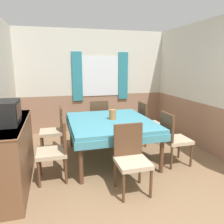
# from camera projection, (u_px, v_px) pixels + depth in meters

# --- Properties ---
(wall_back) EXTENTS (4.22, 0.09, 2.60)m
(wall_back) POSITION_uv_depth(u_px,v_px,m) (94.00, 81.00, 5.72)
(wall_back) COLOR silver
(wall_back) RESTS_ON ground_plane
(wall_right) EXTENTS (0.05, 4.23, 2.60)m
(wall_right) POSITION_uv_depth(u_px,v_px,m) (206.00, 87.00, 4.39)
(wall_right) COLOR silver
(wall_right) RESTS_ON ground_plane
(dining_table) EXTENTS (1.50, 1.73, 0.74)m
(dining_table) POSITION_uv_depth(u_px,v_px,m) (110.00, 125.00, 4.02)
(dining_table) COLOR teal
(dining_table) RESTS_ON ground_plane
(chair_head_window) EXTENTS (0.44, 0.44, 0.94)m
(chair_head_window) POSITION_uv_depth(u_px,v_px,m) (98.00, 118.00, 5.09)
(chair_head_window) COLOR brown
(chair_head_window) RESTS_ON ground_plane
(chair_left_far) EXTENTS (0.44, 0.44, 0.94)m
(chair_left_far) POSITION_uv_depth(u_px,v_px,m) (55.00, 129.00, 4.30)
(chair_left_far) COLOR brown
(chair_left_far) RESTS_ON ground_plane
(chair_left_near) EXTENTS (0.44, 0.44, 0.94)m
(chair_left_near) POSITION_uv_depth(u_px,v_px,m) (56.00, 148.00, 3.30)
(chair_left_near) COLOR brown
(chair_left_near) RESTS_ON ground_plane
(chair_right_far) EXTENTS (0.44, 0.44, 0.94)m
(chair_right_far) POSITION_uv_depth(u_px,v_px,m) (148.00, 122.00, 4.80)
(chair_right_far) COLOR brown
(chair_right_far) RESTS_ON ground_plane
(chair_right_near) EXTENTS (0.44, 0.44, 0.94)m
(chair_right_near) POSITION_uv_depth(u_px,v_px,m) (173.00, 137.00, 3.81)
(chair_right_near) COLOR brown
(chair_right_near) RESTS_ON ground_plane
(chair_head_near) EXTENTS (0.44, 0.44, 0.94)m
(chair_head_near) POSITION_uv_depth(u_px,v_px,m) (131.00, 156.00, 3.01)
(chair_head_near) COLOR brown
(chair_head_near) RESTS_ON ground_plane
(sideboard) EXTENTS (0.46, 1.58, 0.97)m
(sideboard) POSITION_uv_depth(u_px,v_px,m) (12.00, 154.00, 3.10)
(sideboard) COLOR brown
(sideboard) RESTS_ON ground_plane
(tv) EXTENTS (0.29, 0.50, 0.31)m
(tv) POSITION_uv_depth(u_px,v_px,m) (7.00, 113.00, 2.85)
(tv) COLOR black
(tv) RESTS_ON sideboard
(vase) EXTENTS (0.13, 0.13, 0.18)m
(vase) POSITION_uv_depth(u_px,v_px,m) (113.00, 114.00, 4.04)
(vase) COLOR #B26B38
(vase) RESTS_ON dining_table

